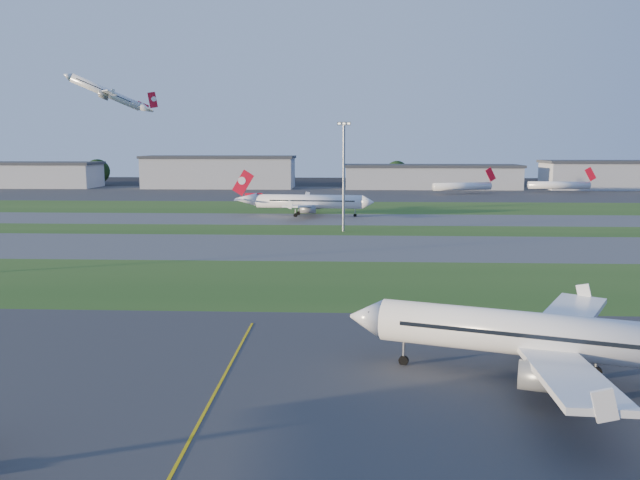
# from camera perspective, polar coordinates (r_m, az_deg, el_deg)

# --- Properties ---
(ground) EXTENTS (700.00, 700.00, 0.00)m
(ground) POSITION_cam_1_polar(r_m,az_deg,el_deg) (47.52, -18.28, -17.50)
(ground) COLOR black
(ground) RESTS_ON ground
(apron_near) EXTENTS (300.00, 70.00, 0.01)m
(apron_near) POSITION_cam_1_polar(r_m,az_deg,el_deg) (47.52, -18.28, -17.49)
(apron_near) COLOR #333335
(apron_near) RESTS_ON ground
(grass_strip_a) EXTENTS (300.00, 34.00, 0.01)m
(grass_strip_a) POSITION_cam_1_polar(r_m,az_deg,el_deg) (95.33, -7.18, -3.83)
(grass_strip_a) COLOR #29501A
(grass_strip_a) RESTS_ON ground
(taxiway_a) EXTENTS (300.00, 32.00, 0.01)m
(taxiway_a) POSITION_cam_1_polar(r_m,az_deg,el_deg) (127.39, -4.69, -0.60)
(taxiway_a) COLOR #515154
(taxiway_a) RESTS_ON ground
(grass_strip_b) EXTENTS (300.00, 18.00, 0.01)m
(grass_strip_b) POSITION_cam_1_polar(r_m,az_deg,el_deg) (151.94, -3.51, 0.93)
(grass_strip_b) COLOR #29501A
(grass_strip_b) RESTS_ON ground
(taxiway_b) EXTENTS (300.00, 26.00, 0.01)m
(taxiway_b) POSITION_cam_1_polar(r_m,az_deg,el_deg) (173.66, -2.75, 1.92)
(taxiway_b) COLOR #515154
(taxiway_b) RESTS_ON ground
(grass_strip_c) EXTENTS (300.00, 40.00, 0.01)m
(grass_strip_c) POSITION_cam_1_polar(r_m,az_deg,el_deg) (206.34, -1.90, 3.01)
(grass_strip_c) COLOR #29501A
(grass_strip_c) RESTS_ON ground
(apron_far) EXTENTS (400.00, 80.00, 0.01)m
(apron_far) POSITION_cam_1_polar(r_m,az_deg,el_deg) (265.97, -0.90, 4.31)
(apron_far) COLOR #333335
(apron_far) RESTS_ON ground
(yellow_line) EXTENTS (0.25, 60.00, 0.02)m
(yellow_line) POSITION_cam_1_polar(r_m,az_deg,el_deg) (46.08, -12.15, -18.11)
(yellow_line) COLOR gold
(yellow_line) RESTS_ON ground
(airliner_parked) EXTENTS (36.70, 30.94, 11.84)m
(airliner_parked) POSITION_cam_1_polar(r_m,az_deg,el_deg) (58.00, 21.07, -8.39)
(airliner_parked) COLOR white
(airliner_parked) RESTS_ON ground
(airliner_taxiing) EXTENTS (38.16, 32.27, 11.90)m
(airliner_taxiing) POSITION_cam_1_polar(r_m,az_deg,el_deg) (180.18, -1.11, 3.51)
(airliner_taxiing) COLOR white
(airliner_taxiing) RESTS_ON ground
(airliner_departing) EXTENTS (32.38, 27.43, 10.60)m
(airliner_departing) POSITION_cam_1_polar(r_m,az_deg,el_deg) (267.31, -18.90, 12.62)
(airliner_departing) COLOR white
(mini_jet_near) EXTENTS (27.79, 10.88, 9.48)m
(mini_jet_near) POSITION_cam_1_polar(r_m,az_deg,el_deg) (267.50, 12.92, 4.82)
(mini_jet_near) COLOR white
(mini_jet_near) RESTS_ON ground
(mini_jet_far) EXTENTS (28.59, 3.28, 9.48)m
(mini_jet_far) POSITION_cam_1_polar(r_m,az_deg,el_deg) (287.32, 21.04, 4.71)
(mini_jet_far) COLOR white
(mini_jet_far) RESTS_ON ground
(light_mast_centre) EXTENTS (3.20, 0.70, 25.80)m
(light_mast_centre) POSITION_cam_1_polar(r_m,az_deg,el_deg) (147.80, 2.18, 6.49)
(light_mast_centre) COLOR gray
(light_mast_centre) RESTS_ON ground
(hangar_far_west) EXTENTS (91.80, 23.00, 12.20)m
(hangar_far_west) POSITION_cam_1_polar(r_m,az_deg,el_deg) (338.53, -26.93, 5.36)
(hangar_far_west) COLOR #9B9DA3
(hangar_far_west) RESTS_ON ground
(hangar_west) EXTENTS (71.40, 23.00, 15.20)m
(hangar_west) POSITION_cam_1_polar(r_m,az_deg,el_deg) (301.21, -9.18, 6.17)
(hangar_west) COLOR #9B9DA3
(hangar_west) RESTS_ON ground
(hangar_east) EXTENTS (81.60, 23.00, 11.20)m
(hangar_east) POSITION_cam_1_polar(r_m,az_deg,el_deg) (297.63, 10.14, 5.73)
(hangar_east) COLOR #9B9DA3
(hangar_east) RESTS_ON ground
(tree_west) EXTENTS (12.10, 12.10, 13.20)m
(tree_west) POSITION_cam_1_polar(r_m,az_deg,el_deg) (334.60, -19.67, 5.94)
(tree_west) COLOR black
(tree_west) RESTS_ON ground
(tree_mid_west) EXTENTS (9.90, 9.90, 10.80)m
(tree_mid_west) POSITION_cam_1_polar(r_m,az_deg,el_deg) (308.15, -4.17, 5.98)
(tree_mid_west) COLOR black
(tree_mid_west) RESTS_ON ground
(tree_mid_east) EXTENTS (11.55, 11.55, 12.60)m
(tree_mid_east) POSITION_cam_1_polar(r_m,az_deg,el_deg) (309.92, 7.04, 6.14)
(tree_mid_east) COLOR black
(tree_mid_east) RESTS_ON ground
(tree_east) EXTENTS (10.45, 10.45, 11.40)m
(tree_east) POSITION_cam_1_polar(r_m,az_deg,el_deg) (322.59, 20.53, 5.63)
(tree_east) COLOR black
(tree_east) RESTS_ON ground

